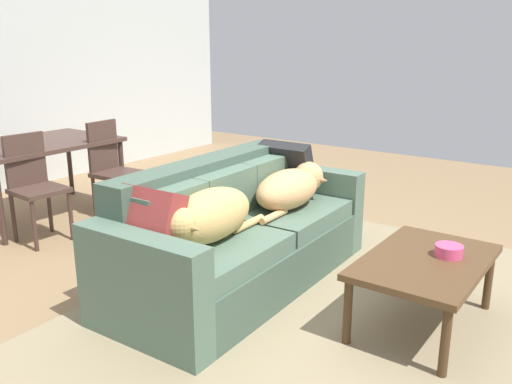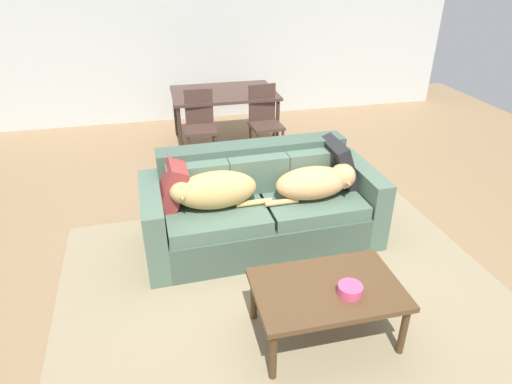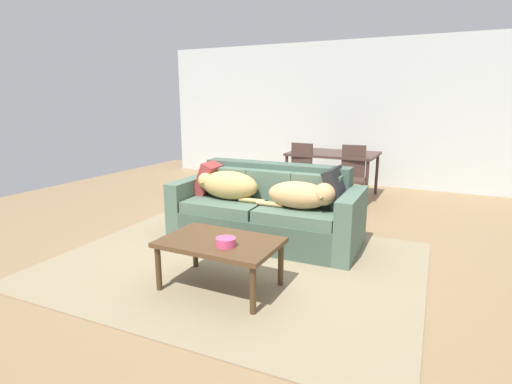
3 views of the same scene
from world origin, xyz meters
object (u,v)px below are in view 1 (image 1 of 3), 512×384
throw_pillow_by_right_arm (287,169)px  dining_chair_near_left (34,182)px  dining_chair_near_right (112,165)px  couch (237,237)px  throw_pillow_by_left_arm (148,223)px  dining_table (36,148)px  dog_on_left_cushion (208,216)px  coffee_table (425,266)px  dog_on_right_cushion (291,187)px  bowl_on_coffee_table (449,251)px

throw_pillow_by_right_arm → dining_chair_near_left: (-1.12, 1.87, -0.16)m
throw_pillow_by_right_arm → dining_chair_near_right: 1.91m
couch → dining_chair_near_right: bearing=73.3°
throw_pillow_by_left_arm → dining_chair_near_left: (0.47, 1.91, -0.14)m
couch → dining_table: bearing=86.6°
couch → dog_on_left_cushion: couch is taller
dog_on_left_cushion → coffee_table: 1.34m
coffee_table → dog_on_right_cushion: bearing=74.0°
coffee_table → bowl_on_coffee_table: bearing=-39.9°
throw_pillow_by_right_arm → coffee_table: size_ratio=0.44×
dog_on_left_cushion → dining_table: bearing=77.0°
couch → dog_on_left_cushion: size_ratio=2.47×
couch → dog_on_left_cushion: bearing=-165.6°
dining_chair_near_left → dining_chair_near_right: size_ratio=0.99×
throw_pillow_by_right_arm → bowl_on_coffee_table: 1.59m
throw_pillow_by_right_arm → dining_chair_near_right: size_ratio=0.47×
couch → dining_chair_near_left: size_ratio=2.33×
throw_pillow_by_right_arm → dining_table: (-0.72, 2.43, 0.01)m
throw_pillow_by_left_arm → dog_on_left_cushion: bearing=-25.5°
coffee_table → bowl_on_coffee_table: 0.17m
couch → dog_on_left_cushion: (-0.45, -0.13, 0.30)m
dog_on_left_cushion → dog_on_right_cushion: bearing=-3.2°
dog_on_left_cushion → throw_pillow_by_right_arm: 1.26m
couch → coffee_table: 1.31m
dining_chair_near_left → coffee_table: bearing=-78.3°
coffee_table → dining_table: 3.82m
couch → coffee_table: (0.15, -1.30, 0.05)m
dog_on_right_cushion → dining_chair_near_right: size_ratio=0.91×
couch → dining_chair_near_left: dining_chair_near_left is taller
couch → bowl_on_coffee_table: 1.43m
coffee_table → bowl_on_coffee_table: (0.12, -0.10, 0.08)m
dining_table → couch: bearing=-91.7°
dining_chair_near_left → bowl_on_coffee_table: bearing=-76.6°
dog_on_right_cushion → dining_table: bearing=96.9°
throw_pillow_by_right_arm → bowl_on_coffee_table: bearing=-109.5°
dining_table → dining_chair_near_right: (0.45, -0.55, -0.17)m
throw_pillow_by_right_arm → dining_table: size_ratio=0.31×
throw_pillow_by_left_arm → coffee_table: throw_pillow_by_left_arm is taller
throw_pillow_by_left_arm → coffee_table: 1.66m
throw_pillow_by_right_arm → dog_on_left_cushion: bearing=-170.3°
couch → bowl_on_coffee_table: bearing=-80.9°
dog_on_left_cushion → dining_chair_near_left: (0.12, 2.08, -0.13)m
dog_on_left_cushion → dining_table: 2.69m
throw_pillow_by_left_arm → throw_pillow_by_right_arm: (1.59, 0.05, 0.02)m
dining_table → dining_chair_near_right: dining_chair_near_right is taller
couch → dog_on_right_cushion: 0.58m
dog_on_left_cushion → throw_pillow_by_right_arm: throw_pillow_by_right_arm is taller
throw_pillow_by_left_arm → bowl_on_coffee_table: size_ratio=2.46×
bowl_on_coffee_table → dining_table: bearing=92.8°
throw_pillow_by_left_arm → coffee_table: (0.95, -1.34, -0.27)m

